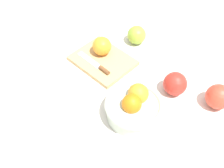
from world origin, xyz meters
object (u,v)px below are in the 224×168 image
Objects in this scene: orange_on_board at (102,46)px; apple_front_left_2 at (175,84)px; apple_front_right at (137,35)px; cutting_board at (103,61)px; apple_front_left at (218,97)px; bowl at (135,107)px; knife at (98,66)px.

orange_on_board is 0.30m from apple_front_left_2.
apple_front_left_2 reaches higher than apple_front_right.
cutting_board is at bearing 141.23° from orange_on_board.
apple_front_left is at bearing -154.86° from apple_front_left_2.
orange_on_board is (0.03, -0.02, 0.04)m from cutting_board.
bowl is at bearing 57.00° from apple_front_left.
apple_front_left is (-0.39, -0.15, 0.03)m from cutting_board.
bowl is 0.26m from cutting_board.
apple_front_right is at bearing -45.74° from bowl.
apple_front_right is at bearing -90.14° from cutting_board.
apple_front_left reaches higher than knife.
orange_on_board is at bearing 12.88° from apple_front_left_2.
bowl is 2.31× the size of apple_front_left_2.
apple_front_left_2 is (0.13, 0.06, -0.00)m from apple_front_left.
apple_front_left_2 is (-0.02, -0.16, -0.00)m from bowl.
apple_front_left_2 is (-0.26, -0.09, 0.03)m from cutting_board.
bowl is 0.86× the size of cutting_board.
knife is at bearing -10.10° from bowl.
apple_front_left is 0.39m from apple_front_right.
apple_front_left_2 is at bearing 162.27° from apple_front_right.
apple_front_left is (-0.15, -0.22, -0.00)m from bowl.
orange_on_board reaches higher than cutting_board.
cutting_board is at bearing 20.60° from apple_front_left.
bowl is at bearing 162.24° from cutting_board.
orange_on_board is 0.96× the size of apple_front_right.
cutting_board is at bearing 89.86° from apple_front_right.
cutting_board is 0.17m from apple_front_right.
apple_front_left is at bearing -159.40° from cutting_board.
apple_front_right is 0.92× the size of apple_front_left_2.
cutting_board is at bearing 18.33° from apple_front_left_2.
orange_on_board is at bearing 16.77° from apple_front_left.
cutting_board is 2.93× the size of apple_front_right.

